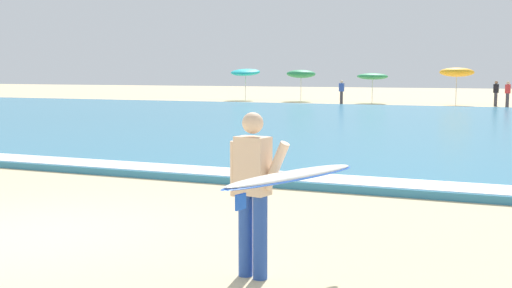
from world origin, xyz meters
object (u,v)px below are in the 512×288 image
beach_umbrella_1 (301,74)px  beachgoer_near_row_mid (341,91)px  beachgoer_near_row_left (508,93)px  beachgoer_near_row_right (496,93)px  beach_umbrella_2 (373,76)px  surfer_with_board (272,183)px  beach_umbrella_3 (457,72)px  beach_umbrella_0 (245,72)px

beach_umbrella_1 → beachgoer_near_row_mid: bearing=-40.7°
beachgoer_near_row_left → beachgoer_near_row_right: (-0.70, 0.96, 0.00)m
beach_umbrella_2 → beachgoer_near_row_mid: 3.00m
beachgoer_near_row_left → surfer_with_board: bearing=-92.4°
surfer_with_board → beachgoer_near_row_left: 35.57m
beach_umbrella_1 → beach_umbrella_2: beach_umbrella_1 is taller
beach_umbrella_2 → beach_umbrella_3: beach_umbrella_3 is taller
surfer_with_board → beachgoer_near_row_right: (0.81, 36.50, -0.18)m
beach_umbrella_1 → beach_umbrella_3: (11.08, -1.72, 0.13)m
surfer_with_board → beach_umbrella_3: beach_umbrella_3 is taller
beach_umbrella_1 → beachgoer_near_row_mid: beach_umbrella_1 is taller
surfer_with_board → beach_umbrella_0: bearing=113.8°
surfer_with_board → beach_umbrella_1: size_ratio=1.02×
beach_umbrella_0 → beach_umbrella_3: beach_umbrella_3 is taller
beach_umbrella_1 → beachgoer_near_row_left: beach_umbrella_1 is taller
beach_umbrella_0 → beach_umbrella_1: 4.42m
surfer_with_board → beachgoer_near_row_right: bearing=88.7°
beach_umbrella_1 → beach_umbrella_2: 5.59m
beach_umbrella_2 → beach_umbrella_1: bearing=169.4°
beach_umbrella_2 → beachgoer_near_row_left: (8.70, -2.27, -0.97)m
beach_umbrella_1 → beachgoer_near_row_left: (14.20, -3.30, -1.13)m
beachgoer_near_row_right → beach_umbrella_2: bearing=170.7°
surfer_with_board → beachgoer_near_row_left: surfer_with_board is taller
beachgoer_near_row_left → beachgoer_near_row_right: size_ratio=1.00×
beachgoer_near_row_left → beach_umbrella_0: bearing=170.0°
surfer_with_board → beach_umbrella_2: size_ratio=1.11×
beach_umbrella_3 → beach_umbrella_2: bearing=172.9°
surfer_with_board → beach_umbrella_0: size_ratio=0.97×
beach_umbrella_3 → beachgoer_near_row_mid: (-7.11, -1.69, -1.26)m
beach_umbrella_0 → beachgoer_near_row_left: 18.95m
surfer_with_board → beach_umbrella_2: (-7.20, 37.81, 0.79)m
beach_umbrella_0 → beachgoer_near_row_mid: (8.39, -3.38, -1.25)m
beach_umbrella_2 → beach_umbrella_0: bearing=174.3°
beach_umbrella_2 → beach_umbrella_3: bearing=-7.1°
beach_umbrella_1 → beachgoer_near_row_right: (13.50, -2.34, -1.13)m
beach_umbrella_3 → beachgoer_near_row_mid: 7.42m
surfer_with_board → beach_umbrella_3: bearing=92.5°
beach_umbrella_2 → beachgoer_near_row_right: size_ratio=1.35×
beach_umbrella_0 → beach_umbrella_2: (9.92, -1.00, -0.28)m
beach_umbrella_2 → beachgoer_near_row_left: 9.05m
beach_umbrella_1 → beachgoer_near_row_mid: 5.35m
beach_umbrella_1 → beachgoer_near_row_right: size_ratio=1.47×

